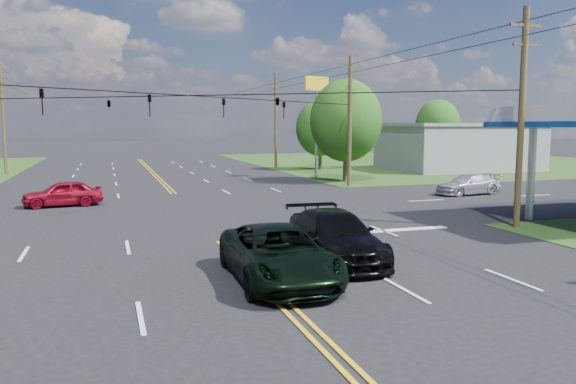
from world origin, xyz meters
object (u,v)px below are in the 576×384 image
object	(u,v)px
pole_ne	(350,120)
pole_left_far	(3,118)
pickup_dkgreen	(279,254)
tree_far_r	(438,125)
pole_se	(521,115)
tree_right_b	(320,128)
tree_right_a	(346,121)
retail_ne	(458,148)
suv_black	(334,236)
pole_right_far	(276,119)

from	to	relation	value
pole_ne	pole_left_far	xyz separation A→B (m)	(-26.00, 19.00, 0.25)
pickup_dkgreen	tree_far_r	bearing A→B (deg)	53.87
pole_se	pole_left_far	distance (m)	45.22
tree_right_b	tree_right_a	bearing A→B (deg)	-101.77
tree_right_b	pole_left_far	bearing A→B (deg)	172.28
retail_ne	pole_left_far	size ratio (longest dim) A/B	1.40
suv_black	pole_left_far	bearing A→B (deg)	114.69
pole_ne	pickup_dkgreen	xyz separation A→B (m)	(-12.50, -22.97, -4.12)
pole_ne	pole_left_far	size ratio (longest dim) A/B	0.95
pole_left_far	pole_right_far	distance (m)	26.00
pole_se	tree_far_r	distance (m)	44.30
pole_left_far	tree_far_r	bearing A→B (deg)	2.44
pole_se	pole_right_far	bearing A→B (deg)	90.00
tree_far_r	tree_right_a	bearing A→B (deg)	-138.01
tree_right_a	pickup_dkgreen	world-z (taller)	tree_right_a
tree_far_r	suv_black	bearing A→B (deg)	-126.32
tree_far_r	suv_black	size ratio (longest dim) A/B	1.36
tree_far_r	pickup_dkgreen	xyz separation A→B (m)	(-33.50, -43.97, -3.75)
retail_ne	pole_se	world-z (taller)	pole_se
tree_right_a	pole_left_far	bearing A→B (deg)	149.35
pole_ne	suv_black	distance (m)	23.76
pole_ne	tree_right_a	world-z (taller)	pole_ne
pole_left_far	tree_far_r	world-z (taller)	pole_left_far
pole_se	tree_right_a	distance (m)	21.02
retail_ne	pickup_dkgreen	bearing A→B (deg)	-130.97
pickup_dkgreen	pole_right_far	bearing A→B (deg)	74.59
retail_ne	tree_right_b	distance (m)	14.22
pole_ne	pickup_dkgreen	world-z (taller)	pole_ne
pole_left_far	suv_black	size ratio (longest dim) A/B	1.78
tree_right_a	tree_far_r	xyz separation A→B (m)	(20.00, 18.00, -0.33)
pole_ne	pole_left_far	bearing A→B (deg)	143.84
tree_right_a	pickup_dkgreen	distance (m)	29.56
pole_right_far	tree_far_r	distance (m)	21.10
pole_left_far	tree_right_b	xyz separation A→B (m)	(29.50, -4.00, -0.95)
pole_left_far	tree_right_b	world-z (taller)	pole_left_far
tree_right_a	tree_right_b	xyz separation A→B (m)	(2.50, 12.00, -0.65)
pole_left_far	pickup_dkgreen	world-z (taller)	pole_left_far
suv_black	retail_ne	bearing A→B (deg)	52.96
pole_right_far	tree_right_b	distance (m)	5.40
retail_ne	pole_left_far	distance (m)	43.84
pole_left_far	pole_right_far	bearing A→B (deg)	0.00
pole_left_far	tree_right_a	bearing A→B (deg)	-30.65
pole_ne	retail_ne	bearing A→B (deg)	32.91
pole_left_far	pickup_dkgreen	xyz separation A→B (m)	(13.50, -41.97, -4.38)
retail_ne	suv_black	world-z (taller)	retail_ne
pole_right_far	pickup_dkgreen	xyz separation A→B (m)	(-12.50, -41.97, -4.38)
retail_ne	suv_black	bearing A→B (deg)	-130.01
tree_right_b	pickup_dkgreen	world-z (taller)	tree_right_b
pole_left_far	pole_se	bearing A→B (deg)	-54.90
tree_far_r	pole_left_far	bearing A→B (deg)	-177.56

